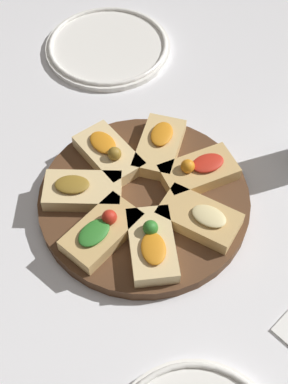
% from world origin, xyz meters
% --- Properties ---
extents(ground_plane, '(3.00, 3.00, 0.00)m').
position_xyz_m(ground_plane, '(0.00, 0.00, 0.00)').
color(ground_plane, white).
extents(serving_board, '(0.32, 0.32, 0.02)m').
position_xyz_m(serving_board, '(0.00, 0.00, 0.01)').
color(serving_board, '#51331E').
rests_on(serving_board, ground_plane).
extents(focaccia_slice_0, '(0.07, 0.12, 0.04)m').
position_xyz_m(focaccia_slice_0, '(-0.01, -0.09, 0.03)').
color(focaccia_slice_0, tan).
rests_on(focaccia_slice_0, serving_board).
extents(focaccia_slice_1, '(0.13, 0.12, 0.03)m').
position_xyz_m(focaccia_slice_1, '(0.07, -0.06, 0.03)').
color(focaccia_slice_1, '#DBB775').
rests_on(focaccia_slice_1, serving_board).
extents(focaccia_slice_2, '(0.12, 0.08, 0.04)m').
position_xyz_m(focaccia_slice_2, '(0.09, 0.02, 0.03)').
color(focaccia_slice_2, '#E5C689').
rests_on(focaccia_slice_2, serving_board).
extents(focaccia_slice_3, '(0.11, 0.13, 0.03)m').
position_xyz_m(focaccia_slice_3, '(0.05, 0.08, 0.03)').
color(focaccia_slice_3, '#E5C689').
rests_on(focaccia_slice_3, serving_board).
extents(focaccia_slice_4, '(0.10, 0.13, 0.04)m').
position_xyz_m(focaccia_slice_4, '(-0.03, 0.09, 0.03)').
color(focaccia_slice_4, tan).
rests_on(focaccia_slice_4, serving_board).
extents(focaccia_slice_5, '(0.13, 0.10, 0.04)m').
position_xyz_m(focaccia_slice_5, '(-0.09, 0.03, 0.03)').
color(focaccia_slice_5, '#E5C689').
rests_on(focaccia_slice_5, serving_board).
extents(focaccia_slice_6, '(0.13, 0.11, 0.03)m').
position_xyz_m(focaccia_slice_6, '(-0.08, -0.05, 0.03)').
color(focaccia_slice_6, tan).
rests_on(focaccia_slice_6, serving_board).
extents(plate_right, '(0.24, 0.24, 0.02)m').
position_xyz_m(plate_right, '(0.36, -0.11, 0.01)').
color(plate_right, white).
rests_on(plate_right, ground_plane).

